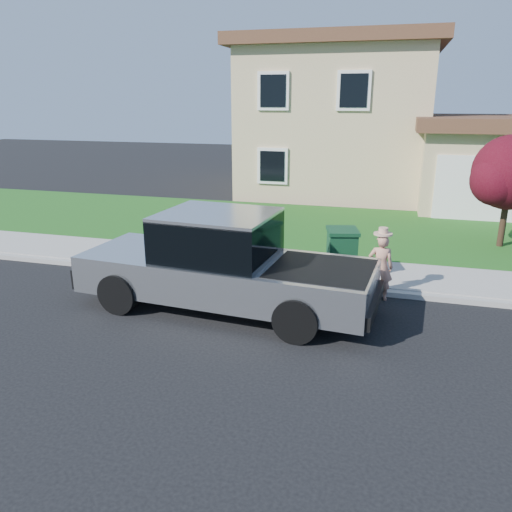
{
  "coord_description": "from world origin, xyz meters",
  "views": [
    {
      "loc": [
        2.74,
        -8.1,
        4.28
      ],
      "look_at": [
        0.15,
        1.33,
        1.2
      ],
      "focal_mm": 35.0,
      "sensor_mm": 36.0,
      "label": 1
    }
  ],
  "objects": [
    {
      "name": "curb",
      "position": [
        1.0,
        2.9,
        0.06
      ],
      "size": [
        40.0,
        0.2,
        0.12
      ],
      "primitive_type": "cube",
      "color": "gray",
      "rests_on": "ground"
    },
    {
      "name": "woman",
      "position": [
        2.63,
        2.64,
        0.78
      ],
      "size": [
        0.55,
        0.4,
        1.65
      ],
      "rotation": [
        0.0,
        0.0,
        3.15
      ],
      "color": "tan",
      "rests_on": "ground"
    },
    {
      "name": "ornamental_tree",
      "position": [
        6.0,
        7.62,
        2.18
      ],
      "size": [
        2.37,
        2.14,
        3.25
      ],
      "color": "black",
      "rests_on": "lawn"
    },
    {
      "name": "pickup_truck",
      "position": [
        -0.53,
        1.26,
        0.97
      ],
      "size": [
        6.47,
        2.69,
        2.07
      ],
      "rotation": [
        0.0,
        0.0,
        -0.08
      ],
      "color": "black",
      "rests_on": "ground"
    },
    {
      "name": "trash_bin",
      "position": [
        1.68,
        3.53,
        0.75
      ],
      "size": [
        0.9,
        0.98,
        1.18
      ],
      "rotation": [
        0.0,
        0.0,
        0.24
      ],
      "color": "#0F381E",
      "rests_on": "sidewalk"
    },
    {
      "name": "house",
      "position": [
        1.31,
        16.38,
        3.17
      ],
      "size": [
        14.0,
        11.3,
        6.85
      ],
      "color": "tan",
      "rests_on": "ground"
    },
    {
      "name": "sidewalk",
      "position": [
        1.0,
        4.0,
        0.07
      ],
      "size": [
        40.0,
        2.0,
        0.15
      ],
      "primitive_type": "cube",
      "color": "gray",
      "rests_on": "ground"
    },
    {
      "name": "lawn",
      "position": [
        1.0,
        8.5,
        0.05
      ],
      "size": [
        40.0,
        7.0,
        0.1
      ],
      "primitive_type": "cube",
      "color": "#1C4F16",
      "rests_on": "ground"
    },
    {
      "name": "ground",
      "position": [
        0.0,
        0.0,
        0.0
      ],
      "size": [
        80.0,
        80.0,
        0.0
      ],
      "primitive_type": "plane",
      "color": "black",
      "rests_on": "ground"
    }
  ]
}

